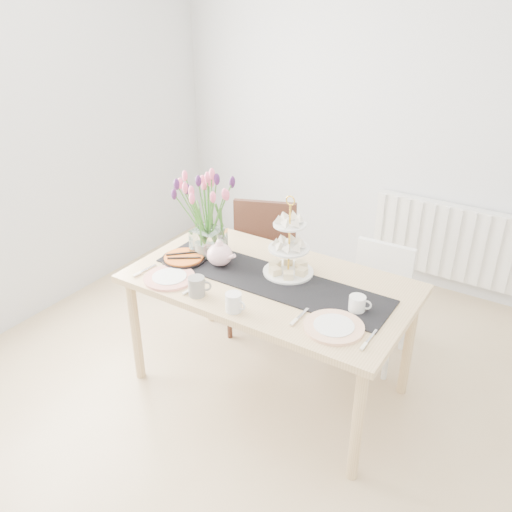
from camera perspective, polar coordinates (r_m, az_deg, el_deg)
The scene contains 15 objects.
room_shell at distance 2.41m, azimuth -2.17°, elevation 3.24°, with size 4.50×4.50×4.50m.
radiator at distance 4.46m, azimuth 19.75°, elevation 1.45°, with size 1.20×0.08×0.60m, color white.
dining_table at distance 3.11m, azimuth 1.48°, elevation -3.79°, with size 1.60×0.90×0.75m.
chair_brown at distance 3.81m, azimuth 0.62°, elevation -0.11°, with size 0.58×0.58×0.90m.
chair_white at distance 3.62m, azimuth 12.58°, elevation -3.95°, with size 0.41×0.41×0.77m.
table_runner at distance 3.07m, azimuth 1.50°, elevation -2.51°, with size 1.40×0.35×0.01m, color black.
tulip_vase at distance 3.22m, azimuth -5.19°, elevation 5.57°, with size 0.63×0.63×0.53m.
cake_stand at distance 3.09m, azimuth 3.46°, elevation 0.11°, with size 0.29×0.29×0.43m.
teapot at distance 3.20m, azimuth -3.85°, elevation 0.16°, with size 0.24×0.20×0.16m, color white, non-canonical shape.
cream_jug at distance 2.83m, azimuth 10.59°, elevation -4.98°, with size 0.09×0.09×0.09m, color white.
tart_tin at distance 3.30m, azimuth -7.60°, elevation -0.29°, with size 0.27×0.27×0.03m.
mug_grey at distance 2.93m, azimuth -6.27°, elevation -3.20°, with size 0.09×0.09×0.11m, color gray.
mug_white at distance 2.78m, azimuth -2.38°, elevation -4.89°, with size 0.09×0.09×0.10m, color silver.
plate_left at distance 3.12m, azimuth -9.10°, elevation -2.27°, with size 0.29×0.29×0.02m, color silver.
plate_right at distance 2.70m, azimuth 8.19°, elevation -7.39°, with size 0.30×0.30×0.02m, color white.
Camera 1 is at (1.26, -1.80, 2.29)m, focal length 38.00 mm.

